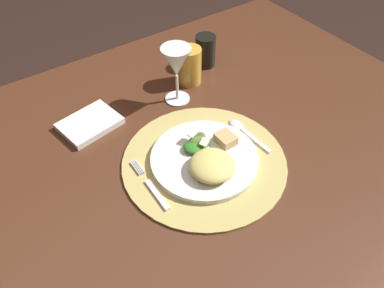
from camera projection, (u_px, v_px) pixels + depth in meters
The scene contains 13 objects.
ground_plane at pixel (186, 285), 1.44m from camera, with size 6.00×6.00×0.00m, color black.
dining_table at pixel (184, 185), 1.01m from camera, with size 1.44×1.02×0.74m.
placemat at pixel (204, 162), 0.89m from camera, with size 0.38×0.38×0.01m, color tan.
dinner_plate at pixel (204, 159), 0.88m from camera, with size 0.25×0.25×0.01m, color silver.
pasta_serving at pixel (212, 165), 0.83m from camera, with size 0.10×0.10×0.03m, color #D5C869.
salad_greens at pixel (197, 143), 0.89m from camera, with size 0.08×0.07×0.03m.
bread_piece at pixel (226, 139), 0.90m from camera, with size 0.05×0.04×0.02m, color tan.
fork at pixel (151, 187), 0.83m from camera, with size 0.02×0.16×0.00m.
spoon at pixel (243, 130), 0.95m from camera, with size 0.03×0.14×0.01m.
napkin at pixel (90, 124), 0.97m from camera, with size 0.14×0.11×0.02m, color white.
wine_glass at pixel (176, 64), 0.97m from camera, with size 0.08×0.08×0.16m.
amber_tumbler at pixel (190, 66), 1.07m from camera, with size 0.07×0.07×0.11m, color gold.
dark_tumbler at pixel (205, 51), 1.14m from camera, with size 0.06×0.06×0.09m, color black.
Camera 1 is at (-0.34, -0.53, 1.40)m, focal length 35.78 mm.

